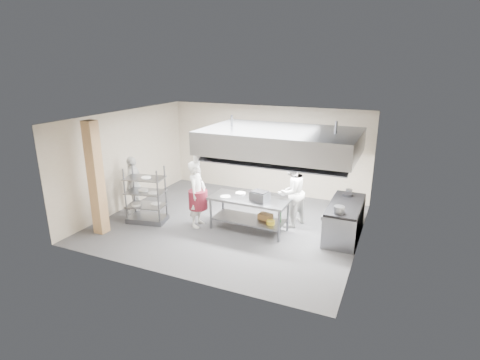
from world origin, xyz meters
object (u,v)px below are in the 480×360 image
at_px(chef_head, 197,194).
at_px(stockpot, 339,210).
at_px(pass_rack, 146,195).
at_px(griddle, 260,196).
at_px(chef_plating, 134,185).
at_px(chef_line, 291,192).
at_px(island, 249,214).
at_px(cooking_range, 344,221).

height_order(chef_head, stockpot, chef_head).
bearing_deg(pass_rack, chef_head, 1.14).
bearing_deg(griddle, chef_head, -156.44).
bearing_deg(chef_head, griddle, -86.40).
distance_m(chef_head, chef_plating, 2.26).
height_order(chef_line, griddle, chef_line).
distance_m(island, pass_rack, 2.96).
bearing_deg(cooking_range, griddle, -161.95).
xyz_separation_m(island, stockpot, (2.35, -0.05, 0.53)).
xyz_separation_m(chef_head, stockpot, (3.76, 0.25, 0.06)).
relative_size(island, chef_plating, 1.22).
distance_m(pass_rack, cooking_range, 5.47).
bearing_deg(stockpot, pass_rack, -173.49).
relative_size(chef_head, griddle, 4.11).
distance_m(island, chef_plating, 3.69).
relative_size(pass_rack, stockpot, 6.50).
distance_m(cooking_range, chef_head, 3.98).
distance_m(chef_plating, stockpot, 6.02).
bearing_deg(griddle, island, -167.62).
height_order(pass_rack, chef_head, chef_head).
relative_size(chef_plating, stockpot, 7.00).
xyz_separation_m(chef_head, chef_plating, (-2.26, 0.12, -0.06)).
distance_m(chef_plating, griddle, 3.98).
distance_m(island, chef_line, 1.30).
xyz_separation_m(island, pass_rack, (-2.87, -0.65, 0.35)).
height_order(pass_rack, chef_line, chef_line).
bearing_deg(pass_rack, cooking_range, 2.12).
xyz_separation_m(pass_rack, stockpot, (5.22, 0.60, 0.18)).
bearing_deg(stockpot, cooking_range, 85.03).
distance_m(pass_rack, chef_head, 1.51).
xyz_separation_m(chef_plating, griddle, (3.97, 0.18, 0.15)).
height_order(pass_rack, cooking_range, pass_rack).
xyz_separation_m(griddle, stockpot, (2.04, -0.05, -0.03)).
bearing_deg(chef_head, pass_rack, 96.79).
bearing_deg(stockpot, island, 178.71).
xyz_separation_m(chef_line, stockpot, (1.42, -0.80, 0.01)).
bearing_deg(pass_rack, chef_line, 8.10).
distance_m(griddle, stockpot, 2.05).
relative_size(chef_head, stockpot, 7.45).
relative_size(cooking_range, stockpot, 8.08).
distance_m(island, griddle, 0.64).
height_order(island, chef_line, chef_line).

